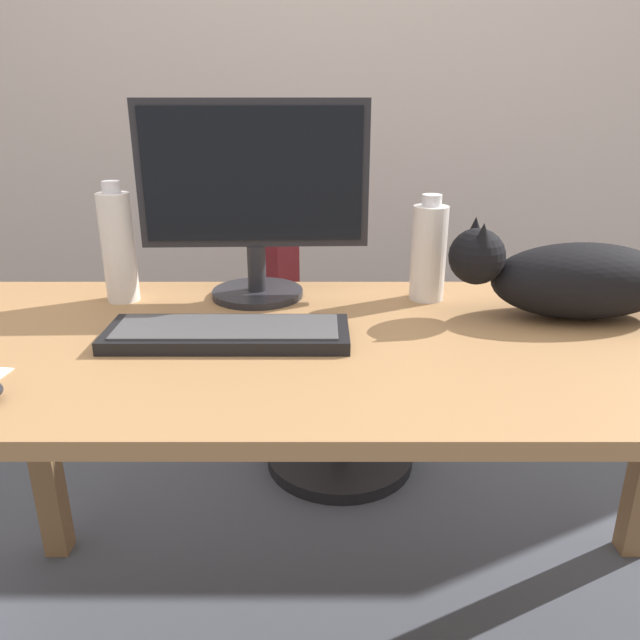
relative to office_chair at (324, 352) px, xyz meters
The scene contains 8 objects.
back_wall 1.22m from the office_chair, 86.34° to the left, with size 6.00×0.04×2.60m, color beige.
desk 0.77m from the office_chair, 85.87° to the right, with size 1.66×0.71×0.74m.
office_chair is the anchor object (origin of this frame).
monitor 0.76m from the office_chair, 107.36° to the right, with size 0.48×0.20×0.41m.
keyboard 0.84m from the office_chair, 103.75° to the right, with size 0.44×0.15×0.03m.
cat 0.89m from the office_chair, 51.90° to the right, with size 0.61×0.19×0.20m.
water_bottle 0.82m from the office_chair, 130.83° to the right, with size 0.07×0.07×0.25m.
spray_bottle 0.71m from the office_chair, 66.36° to the right, with size 0.07×0.07×0.23m.
Camera 1 is at (-0.07, -1.04, 1.16)m, focal length 34.35 mm.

